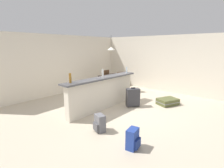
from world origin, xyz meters
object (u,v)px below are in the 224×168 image
(dining_table, at_px, (113,77))
(dining_chair_near_partition, at_px, (122,82))
(bottle_amber, at_px, (70,78))
(backpack_grey, at_px, (100,123))
(bottle_clear, at_px, (127,70))
(suitcase_flat_olive, at_px, (168,102))
(suitcase_upright_charcoal, at_px, (133,97))
(pendant_lamp, at_px, (111,48))
(backpack_blue, at_px, (133,139))
(bottle_white, at_px, (103,73))
(dining_chair_far_side, at_px, (105,79))

(dining_table, height_order, dining_chair_near_partition, dining_chair_near_partition)
(dining_table, bearing_deg, bottle_amber, -159.02)
(backpack_grey, bearing_deg, bottle_clear, 22.08)
(suitcase_flat_olive, bearing_deg, suitcase_upright_charcoal, 139.43)
(dining_table, distance_m, pendant_lamp, 1.29)
(pendant_lamp, distance_m, suitcase_upright_charcoal, 2.71)
(pendant_lamp, relative_size, backpack_blue, 1.62)
(bottle_white, height_order, dining_table, bottle_white)
(dining_chair_far_side, relative_size, pendant_lamp, 1.37)
(dining_chair_far_side, height_order, backpack_grey, dining_chair_far_side)
(bottle_amber, relative_size, pendant_lamp, 0.39)
(bottle_white, distance_m, dining_table, 2.44)
(backpack_blue, bearing_deg, dining_chair_near_partition, 40.47)
(bottle_clear, relative_size, dining_chair_near_partition, 0.25)
(suitcase_upright_charcoal, bearing_deg, backpack_grey, -168.90)
(dining_table, bearing_deg, dining_chair_near_partition, -92.84)
(bottle_white, distance_m, bottle_clear, 1.29)
(bottle_amber, bearing_deg, dining_table, 20.98)
(dining_table, relative_size, suitcase_flat_olive, 1.23)
(backpack_grey, bearing_deg, suitcase_flat_olive, -8.45)
(bottle_white, height_order, suitcase_upright_charcoal, bottle_white)
(dining_table, bearing_deg, backpack_grey, -143.98)
(bottle_clear, distance_m, dining_table, 1.57)
(pendant_lamp, height_order, suitcase_flat_olive, pendant_lamp)
(bottle_amber, distance_m, dining_chair_far_side, 3.69)
(bottle_white, xyz_separation_m, pendant_lamp, (1.91, 1.31, 0.75))
(dining_chair_near_partition, xyz_separation_m, backpack_grey, (-3.12, -1.71, -0.31))
(dining_chair_far_side, distance_m, suitcase_flat_olive, 3.28)
(dining_chair_far_side, bearing_deg, dining_chair_near_partition, -93.11)
(bottle_clear, height_order, suitcase_flat_olive, bottle_clear)
(suitcase_upright_charcoal, bearing_deg, bottle_amber, 161.28)
(dining_table, bearing_deg, backpack_blue, -134.34)
(dining_chair_near_partition, distance_m, backpack_grey, 3.57)
(backpack_blue, bearing_deg, bottle_white, 58.37)
(bottle_white, distance_m, backpack_blue, 2.54)
(pendant_lamp, bearing_deg, dining_chair_far_side, 77.31)
(bottle_clear, relative_size, suitcase_upright_charcoal, 0.34)
(bottle_white, height_order, dining_chair_near_partition, bottle_white)
(pendant_lamp, bearing_deg, bottle_clear, -115.53)
(backpack_grey, relative_size, suitcase_upright_charcoal, 0.63)
(dining_chair_near_partition, xyz_separation_m, pendant_lamp, (-0.06, 0.58, 1.42))
(dining_chair_near_partition, bearing_deg, pendant_lamp, 95.55)
(bottle_amber, distance_m, backpack_grey, 1.46)
(dining_chair_near_partition, distance_m, suitcase_upright_charcoal, 1.74)
(suitcase_upright_charcoal, bearing_deg, bottle_clear, 53.58)
(backpack_grey, bearing_deg, dining_table, 36.02)
(dining_table, bearing_deg, dining_chair_far_side, 86.59)
(bottle_clear, xyz_separation_m, dining_table, (0.71, 1.30, -0.52))
(bottle_white, xyz_separation_m, dining_chair_near_partition, (1.97, 0.73, -0.67))
(dining_chair_far_side, distance_m, backpack_grey, 4.25)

